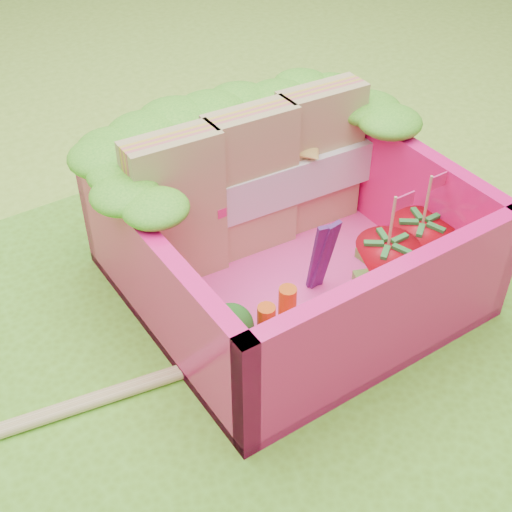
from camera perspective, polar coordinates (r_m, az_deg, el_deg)
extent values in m
plane|color=#87B934|center=(2.99, -1.48, -6.40)|extent=(14.00, 14.00, 0.00)
cube|color=#61A926|center=(2.98, -1.48, -6.20)|extent=(2.60, 2.60, 0.03)
cube|color=#FD40A0|center=(3.16, 2.52, -2.06)|extent=(1.30, 1.30, 0.05)
cube|color=#FF1575|center=(3.41, -3.43, 6.83)|extent=(1.30, 0.07, 0.55)
cube|color=#FF1575|center=(2.65, 10.46, -5.39)|extent=(1.30, 0.07, 0.55)
cube|color=#FF1575|center=(2.76, -7.79, -2.91)|extent=(0.07, 1.30, 0.55)
cube|color=#FF1575|center=(3.33, 11.31, 5.12)|extent=(0.07, 1.30, 0.55)
ellipsoid|color=#2E9A1C|center=(3.03, -11.54, 8.82)|extent=(0.30, 0.30, 0.11)
ellipsoid|color=#2E9A1C|center=(3.09, -8.71, 9.78)|extent=(0.30, 0.30, 0.11)
ellipsoid|color=#2E9A1C|center=(3.15, -5.97, 10.68)|extent=(0.30, 0.30, 0.11)
ellipsoid|color=#2E9A1C|center=(3.22, -3.33, 11.52)|extent=(0.30, 0.30, 0.11)
ellipsoid|color=#2E9A1C|center=(3.29, -0.79, 12.30)|extent=(0.30, 0.30, 0.11)
ellipsoid|color=#2E9A1C|center=(3.38, 1.64, 13.02)|extent=(0.30, 0.30, 0.11)
ellipsoid|color=#2E9A1C|center=(3.47, 3.96, 13.68)|extent=(0.30, 0.30, 0.11)
ellipsoid|color=#2E9A1C|center=(2.63, -8.76, 3.93)|extent=(0.27, 0.27, 0.10)
ellipsoid|color=#2E9A1C|center=(2.74, -10.08, 5.35)|extent=(0.27, 0.27, 0.10)
ellipsoid|color=#2E9A1C|center=(2.85, -11.31, 6.65)|extent=(0.27, 0.27, 0.10)
ellipsoid|color=#2E9A1C|center=(2.96, -12.46, 7.85)|extent=(0.27, 0.27, 0.10)
ellipsoid|color=#2E9A1C|center=(3.20, 10.38, 10.69)|extent=(0.27, 0.27, 0.10)
ellipsoid|color=#2E9A1C|center=(3.28, 8.73, 11.73)|extent=(0.27, 0.27, 0.10)
ellipsoid|color=#2E9A1C|center=(3.38, 7.16, 12.70)|extent=(0.27, 0.27, 0.10)
ellipsoid|color=#2E9A1C|center=(3.47, 5.66, 13.61)|extent=(0.27, 0.27, 0.10)
cube|color=tan|center=(2.97, -6.39, 3.70)|extent=(0.40, 0.18, 0.69)
cube|color=tan|center=(3.12, -0.40, 5.95)|extent=(0.40, 0.18, 0.69)
cube|color=tan|center=(3.30, 5.02, 7.91)|extent=(0.40, 0.18, 0.69)
cube|color=white|center=(3.13, -0.40, 5.43)|extent=(1.25, 0.26, 0.20)
cylinder|color=#69AA52|center=(2.71, -1.95, -7.91)|extent=(0.12, 0.12, 0.15)
ellipsoid|color=#1F5316|center=(2.62, -2.02, -5.97)|extent=(0.32, 0.32, 0.12)
cylinder|color=#ED5013|center=(2.72, 0.82, -6.09)|extent=(0.07, 0.07, 0.26)
cylinder|color=#ED5013|center=(2.76, 2.49, -4.86)|extent=(0.07, 0.07, 0.29)
cube|color=#401752|center=(2.96, 5.14, -0.08)|extent=(0.07, 0.04, 0.38)
cube|color=#401752|center=(2.97, 5.52, 0.04)|extent=(0.07, 0.03, 0.38)
cone|color=#BE0C0B|center=(3.02, 10.25, -1.12)|extent=(0.27, 0.27, 0.27)
cylinder|color=tan|center=(2.86, 10.82, 2.70)|extent=(0.01, 0.01, 0.24)
cube|color=#E62673|center=(2.85, 11.76, 4.31)|extent=(0.10, 0.01, 0.06)
cone|color=#BE0C0B|center=(3.16, 12.85, 0.60)|extent=(0.27, 0.27, 0.27)
cylinder|color=tan|center=(3.01, 13.54, 4.33)|extent=(0.01, 0.01, 0.24)
cube|color=#E62673|center=(3.00, 14.45, 5.87)|extent=(0.10, 0.01, 0.06)
cube|color=#549F32|center=(3.34, 10.29, 1.08)|extent=(0.32, 0.10, 0.05)
cube|color=#549F32|center=(3.22, 12.98, -1.06)|extent=(0.33, 0.17, 0.05)
cube|color=#549F32|center=(3.04, 9.24, -3.35)|extent=(0.18, 0.32, 0.05)
cube|color=tan|center=(2.78, -19.59, -12.76)|extent=(2.02, 0.39, 0.04)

